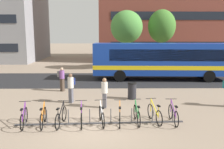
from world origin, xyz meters
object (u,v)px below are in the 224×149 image
object	(u,v)px
parked_bicycle_purple_0	(24,118)
commuter_olive_pack_0	(105,91)
trash_bin	(132,91)
parked_bicycle_black_2	(61,117)
parked_bicycle_orange_5	(120,116)
commuter_grey_pack_3	(62,77)
city_bus	(162,60)
parked_bicycle_white_4	(102,116)
parked_bicycle_purple_8	(173,115)
parked_bicycle_yellow_7	(155,114)
street_tree_1	(162,26)
parked_bicycle_orange_1	(43,117)
street_tree_0	(127,27)
commuter_navy_pack_1	(71,86)
parked_bicycle_purple_3	(81,117)
parked_bicycle_green_6	(137,115)

from	to	relation	value
parked_bicycle_purple_0	commuter_olive_pack_0	size ratio (longest dim) A/B	1.03
trash_bin	parked_bicycle_black_2	bearing A→B (deg)	-128.72
parked_bicycle_orange_5	commuter_grey_pack_3	bearing A→B (deg)	33.20
city_bus	parked_bicycle_white_4	size ratio (longest dim) A/B	7.09
parked_bicycle_orange_5	parked_bicycle_purple_8	distance (m)	2.42
parked_bicycle_black_2	parked_bicycle_white_4	bearing A→B (deg)	-80.91
parked_bicycle_orange_5	parked_bicycle_yellow_7	bearing A→B (deg)	-78.94
parked_bicycle_purple_8	commuter_olive_pack_0	world-z (taller)	commuter_olive_pack_0
parked_bicycle_purple_8	commuter_olive_pack_0	xyz separation A→B (m)	(-3.14, 2.35, 0.57)
parked_bicycle_purple_0	street_tree_1	bearing A→B (deg)	-37.50
parked_bicycle_orange_1	commuter_grey_pack_3	world-z (taller)	commuter_grey_pack_3
parked_bicycle_black_2	commuter_olive_pack_0	bearing A→B (deg)	-30.46
parked_bicycle_black_2	street_tree_0	world-z (taller)	street_tree_0
city_bus	parked_bicycle_orange_1	xyz separation A→B (m)	(-7.50, -10.96, -1.39)
commuter_navy_pack_1	parked_bicycle_white_4	bearing A→B (deg)	44.05
parked_bicycle_yellow_7	commuter_grey_pack_3	distance (m)	8.24
parked_bicycle_black_2	parked_bicycle_purple_8	size ratio (longest dim) A/B	1.00
parked_bicycle_purple_0	street_tree_0	xyz separation A→B (m)	(5.69, 17.73, 4.40)
commuter_grey_pack_3	parked_bicycle_orange_1	bearing A→B (deg)	-46.25
street_tree_1	street_tree_0	bearing A→B (deg)	-165.50
parked_bicycle_purple_0	parked_bicycle_purple_3	xyz separation A→B (m)	(2.48, 0.11, 0.00)
parked_bicycle_white_4	commuter_grey_pack_3	distance (m)	7.12
parked_bicycle_yellow_7	commuter_navy_pack_1	world-z (taller)	commuter_navy_pack_1
parked_bicycle_purple_8	trash_bin	world-z (taller)	trash_bin
parked_bicycle_green_6	commuter_navy_pack_1	bearing A→B (deg)	42.69
trash_bin	commuter_navy_pack_1	bearing A→B (deg)	-167.89
city_bus	commuter_grey_pack_3	world-z (taller)	city_bus
commuter_olive_pack_0	street_tree_1	bearing A→B (deg)	164.39
parked_bicycle_purple_8	parked_bicycle_orange_1	bearing A→B (deg)	93.01
street_tree_1	parked_bicycle_black_2	bearing A→B (deg)	-113.95
city_bus	commuter_grey_pack_3	bearing A→B (deg)	31.43
parked_bicycle_purple_3	parked_bicycle_green_6	world-z (taller)	same
parked_bicycle_purple_0	street_tree_1	world-z (taller)	street_tree_1
street_tree_1	commuter_grey_pack_3	bearing A→B (deg)	-128.06
city_bus	parked_bicycle_purple_3	size ratio (longest dim) A/B	7.06
parked_bicycle_yellow_7	parked_bicycle_purple_0	bearing A→B (deg)	82.43
parked_bicycle_orange_1	parked_bicycle_purple_3	distance (m)	1.66
parked_bicycle_orange_1	street_tree_0	xyz separation A→B (m)	(4.86, 17.69, 4.40)
city_bus	parked_bicycle_purple_8	distance (m)	10.90
parked_bicycle_purple_3	parked_bicycle_orange_5	distance (m)	1.69
parked_bicycle_black_2	trash_bin	bearing A→B (deg)	-33.68
commuter_grey_pack_3	street_tree_1	bearing A→B (deg)	91.79
parked_bicycle_black_2	commuter_navy_pack_1	size ratio (longest dim) A/B	0.99
parked_bicycle_orange_1	parked_bicycle_purple_8	world-z (taller)	same
parked_bicycle_purple_0	parked_bicycle_yellow_7	size ratio (longest dim) A/B	1.01
parked_bicycle_orange_1	parked_bicycle_white_4	bearing A→B (deg)	-93.27
parked_bicycle_purple_0	commuter_navy_pack_1	size ratio (longest dim) A/B	0.98
parked_bicycle_yellow_7	parked_bicycle_purple_8	bearing A→B (deg)	-108.96
parked_bicycle_orange_1	parked_bicycle_yellow_7	world-z (taller)	same
parked_bicycle_purple_0	trash_bin	xyz separation A→B (m)	(5.12, 4.47, 0.13)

